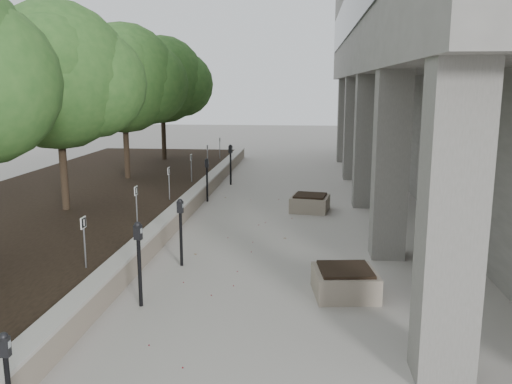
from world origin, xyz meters
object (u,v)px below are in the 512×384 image
at_px(parking_meter_5, 231,165).
at_px(planter_front, 345,281).
at_px(crabapple_tree_5, 162,98).
at_px(planter_back, 310,203).
at_px(crabapple_tree_3, 59,107).
at_px(parking_meter_2, 139,264).
at_px(parking_meter_3, 181,232).
at_px(parking_meter_4, 207,180).
at_px(crabapple_tree_4, 124,101).

distance_m(parking_meter_5, planter_front, 11.14).
height_order(crabapple_tree_5, planter_back, crabapple_tree_5).
distance_m(crabapple_tree_5, parking_meter_5, 5.74).
height_order(crabapple_tree_3, planter_front, crabapple_tree_3).
xyz_separation_m(crabapple_tree_5, planter_back, (6.54, -7.84, -2.87)).
xyz_separation_m(crabapple_tree_3, planter_back, (6.54, 2.16, -2.87)).
xyz_separation_m(crabapple_tree_5, planter_front, (7.15, -14.35, -2.87)).
bearing_deg(crabapple_tree_3, planter_back, 18.26).
relative_size(parking_meter_2, parking_meter_3, 1.04).
bearing_deg(parking_meter_3, parking_meter_4, 103.50).
relative_size(crabapple_tree_3, planter_front, 5.04).
height_order(crabapple_tree_4, parking_meter_2, crabapple_tree_4).
height_order(crabapple_tree_4, planter_back, crabapple_tree_4).
bearing_deg(crabapple_tree_3, parking_meter_2, -54.61).
relative_size(parking_meter_4, parking_meter_5, 0.93).
bearing_deg(crabapple_tree_3, parking_meter_4, 44.18).
xyz_separation_m(crabapple_tree_4, parking_meter_2, (3.68, -10.19, -2.38)).
distance_m(crabapple_tree_3, crabapple_tree_5, 10.00).
bearing_deg(crabapple_tree_3, parking_meter_5, 59.98).
distance_m(crabapple_tree_4, parking_meter_2, 11.09).
bearing_deg(planter_back, crabapple_tree_4, 156.50).
bearing_deg(planter_back, parking_meter_4, 163.06).
bearing_deg(parking_meter_2, parking_meter_5, 102.12).
bearing_deg(planter_back, crabapple_tree_3, -161.74).
distance_m(parking_meter_3, planter_front, 3.54).
distance_m(crabapple_tree_3, parking_meter_5, 7.52).
bearing_deg(planter_front, parking_meter_4, 117.47).
xyz_separation_m(parking_meter_3, parking_meter_5, (-0.31, 9.25, 0.05)).
distance_m(parking_meter_4, planter_back, 3.47).
bearing_deg(parking_meter_5, parking_meter_2, -71.37).
bearing_deg(crabapple_tree_5, parking_meter_4, -64.59).
distance_m(crabapple_tree_5, planter_back, 10.61).
distance_m(crabapple_tree_3, planter_back, 7.46).
distance_m(parking_meter_2, planter_front, 3.60).
relative_size(crabapple_tree_5, planter_back, 5.09).
bearing_deg(parking_meter_4, planter_front, -67.13).
xyz_separation_m(crabapple_tree_3, parking_meter_3, (3.89, -3.07, -2.41)).
xyz_separation_m(parking_meter_4, planter_front, (3.90, -7.51, -0.45)).
xyz_separation_m(crabapple_tree_4, parking_meter_4, (3.25, -1.84, -2.42)).
distance_m(planter_front, planter_back, 6.54).
bearing_deg(parking_meter_5, planter_front, -53.15).
distance_m(parking_meter_2, parking_meter_5, 11.37).
bearing_deg(parking_meter_2, parking_meter_4, 104.53).
bearing_deg(parking_meter_5, crabapple_tree_4, -143.61).
bearing_deg(planter_back, parking_meter_2, -111.23).
xyz_separation_m(parking_meter_5, planter_back, (2.97, -4.03, -0.51)).
relative_size(crabapple_tree_5, parking_meter_2, 3.68).
height_order(parking_meter_4, parking_meter_5, parking_meter_5).
relative_size(parking_meter_2, parking_meter_5, 0.97).
relative_size(crabapple_tree_3, parking_meter_4, 3.86).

